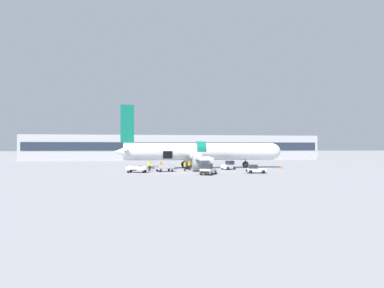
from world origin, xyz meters
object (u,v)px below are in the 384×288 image
baggage_cart_loading (165,168)px  ground_crew_driver (185,166)px  baggage_tug_mid (208,170)px  ground_crew_loader_a (150,165)px  ground_crew_loader_b (161,165)px  baggage_tug_rear (255,169)px  baggage_tug_lead (229,166)px  ground_crew_supervisor (190,165)px  baggage_cart_queued (138,169)px  airplane (198,152)px

baggage_cart_loading → ground_crew_driver: (3.33, 0.56, 0.27)m
baggage_tug_mid → baggage_cart_loading: (-6.01, 6.22, -0.12)m
ground_crew_loader_a → ground_crew_loader_b: ground_crew_loader_a is taller
baggage_tug_rear → baggage_tug_lead: bearing=105.9°
ground_crew_loader_b → ground_crew_supervisor: ground_crew_supervisor is taller
baggage_tug_mid → baggage_tug_rear: size_ratio=0.98×
ground_crew_loader_a → baggage_cart_queued: bearing=-119.2°
ground_crew_loader_a → airplane: bearing=29.6°
airplane → baggage_tug_rear: bearing=-57.9°
baggage_tug_mid → baggage_cart_queued: baggage_tug_mid is taller
baggage_tug_mid → baggage_cart_loading: size_ratio=0.81×
baggage_tug_lead → baggage_cart_loading: (-11.62, -3.46, -0.08)m
airplane → baggage_tug_lead: 6.74m
baggage_tug_lead → ground_crew_supervisor: ground_crew_supervisor is taller
ground_crew_supervisor → baggage_tug_mid: bearing=-79.1°
airplane → baggage_tug_mid: 13.65m
baggage_tug_rear → airplane: bearing=122.1°
ground_crew_loader_a → ground_crew_loader_b: (1.95, 0.42, -0.07)m
baggage_tug_lead → baggage_tug_rear: (2.24, -7.87, -0.08)m
ground_crew_driver → airplane: bearing=64.1°
baggage_tug_mid → ground_crew_supervisor: 8.81m
baggage_tug_mid → baggage_tug_rear: baggage_tug_mid is taller
baggage_cart_queued → baggage_tug_rear: bearing=-10.0°
baggage_tug_mid → ground_crew_supervisor: size_ratio=1.80×
baggage_tug_lead → ground_crew_supervisor: bearing=-172.0°
ground_crew_loader_a → ground_crew_loader_b: 2.00m
baggage_tug_rear → baggage_cart_loading: (-13.86, 4.41, 0.00)m
airplane → ground_crew_loader_b: 8.88m
ground_crew_loader_b → ground_crew_driver: (3.94, -1.90, -0.02)m
baggage_tug_lead → ground_crew_loader_a: 14.26m
baggage_tug_lead → ground_crew_driver: (-8.29, -2.90, 0.20)m
baggage_cart_loading → ground_crew_loader_a: bearing=141.6°
baggage_tug_lead → baggage_cart_loading: size_ratio=0.74×
baggage_cart_loading → baggage_cart_queued: (-4.37, -1.18, -0.03)m
airplane → baggage_tug_mid: (-0.54, -13.44, -2.32)m
baggage_tug_rear → ground_crew_supervisor: 11.72m
baggage_tug_lead → baggage_cart_loading: bearing=-163.4°
ground_crew_supervisor → baggage_tug_rear: bearing=-35.7°
airplane → ground_crew_supervisor: size_ratio=18.38×
baggage_tug_mid → baggage_tug_lead: bearing=59.9°
ground_crew_loader_a → baggage_tug_rear: bearing=-21.4°
baggage_cart_loading → ground_crew_driver: size_ratio=2.38×
baggage_tug_lead → baggage_cart_queued: size_ratio=0.66×
airplane → baggage_cart_loading: (-6.55, -7.22, -2.45)m
baggage_cart_queued → ground_crew_driver: bearing=12.8°
baggage_tug_mid → ground_crew_loader_b: (-6.63, 8.67, 0.16)m
baggage_tug_lead → ground_crew_loader_a: size_ratio=1.59×
baggage_tug_lead → baggage_tug_mid: baggage_tug_mid is taller
baggage_tug_mid → ground_crew_loader_b: 10.91m
baggage_tug_mid → baggage_cart_queued: 11.54m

